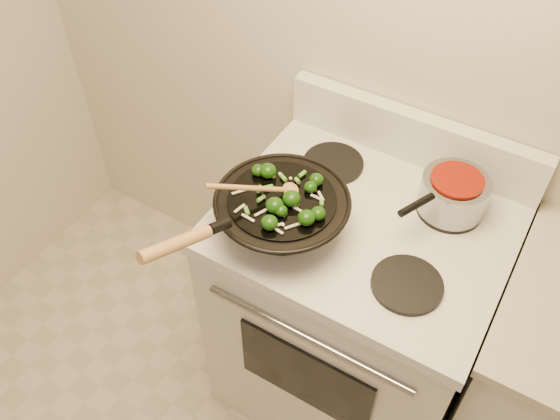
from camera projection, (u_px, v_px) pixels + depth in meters
The scene contains 5 objects.
stove at pixel (352, 310), 1.95m from camera, with size 0.78×0.67×1.08m.
wok at pixel (281, 212), 1.54m from camera, with size 0.36×0.58×0.23m.
stirfry at pixel (287, 198), 1.49m from camera, with size 0.25×0.23×0.04m.
wooden_spoon at pixel (267, 189), 1.49m from camera, with size 0.18×0.20×0.09m.
saucepan at pixel (453, 193), 1.60m from camera, with size 0.18×0.28×0.11m.
Camera 1 is at (0.07, 0.12, 2.13)m, focal length 38.00 mm.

